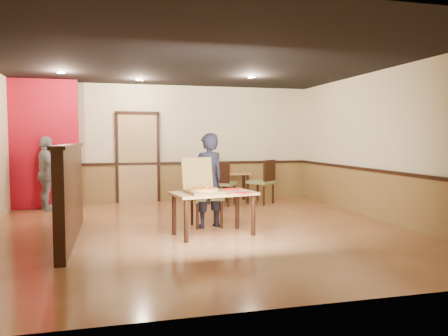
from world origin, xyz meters
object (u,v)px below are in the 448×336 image
object	(u,v)px
main_table	(213,199)
side_table	(236,179)
side_chair_left	(222,182)
condiment	(231,169)
diner_chair	(205,194)
side_chair_right	(263,180)
pizza_box	(203,188)
passerby	(47,173)
diner	(208,181)

from	to	relation	value
main_table	side_table	bearing A→B (deg)	58.53
side_chair_left	condiment	bearing A→B (deg)	-84.57
main_table	diner_chair	xyz separation A→B (m)	(0.03, 0.75, -0.01)
side_chair_right	pizza_box	bearing A→B (deg)	15.34
condiment	diner_chair	bearing A→B (deg)	-113.57
side_chair_left	condiment	xyz separation A→B (m)	(0.41, 0.72, 0.22)
side_chair_right	condiment	world-z (taller)	side_chair_right
diner_chair	side_chair_right	world-z (taller)	same
pizza_box	passerby	bearing A→B (deg)	120.95
pizza_box	diner	bearing A→B (deg)	60.87
main_table	side_chair_right	bearing A→B (deg)	47.00
diner_chair	passerby	xyz separation A→B (m)	(-2.92, 2.39, 0.22)
side_chair_right	side_table	world-z (taller)	side_chair_right
diner	diner_chair	bearing A→B (deg)	-100.23
diner_chair	side_table	bearing A→B (deg)	61.65
side_chair_right	side_table	bearing A→B (deg)	-90.49
main_table	condiment	world-z (taller)	condiment
diner	passerby	world-z (taller)	diner
side_table	condiment	world-z (taller)	condiment
main_table	side_chair_left	bearing A→B (deg)	63.09
main_table	pizza_box	xyz separation A→B (m)	(-0.18, -0.03, 0.18)
passerby	diner	bearing A→B (deg)	-153.78
condiment	side_table	bearing A→B (deg)	-53.62
diner	pizza_box	bearing A→B (deg)	53.73
side_chair_right	main_table	bearing A→B (deg)	17.51
passerby	condiment	size ratio (longest dim) A/B	11.75
passerby	condiment	bearing A→B (deg)	-106.52
side_chair_left	side_table	world-z (taller)	side_chair_left
passerby	pizza_box	size ratio (longest dim) A/B	2.32
diner_chair	side_table	distance (m)	3.05
side_chair_right	passerby	world-z (taller)	passerby
side_table	pizza_box	xyz separation A→B (m)	(-1.53, -3.52, 0.23)
passerby	pizza_box	world-z (taller)	passerby
main_table	diner	size ratio (longest dim) A/B	0.86
diner_chair	side_chair_left	xyz separation A→B (m)	(0.83, 2.13, -0.02)
pizza_box	condiment	bearing A→B (deg)	58.64
pizza_box	diner_chair	bearing A→B (deg)	65.76
diner	passerby	distance (m)	3.89
passerby	condiment	distance (m)	4.19
side_chair_right	diner	xyz separation A→B (m)	(-1.81, -2.29, 0.25)
diner	side_table	bearing A→B (deg)	-131.04
side_chair_right	side_table	size ratio (longest dim) A/B	1.45
side_chair_left	pizza_box	size ratio (longest dim) A/B	1.47
diner_chair	diner	world-z (taller)	diner
diner_chair	condiment	size ratio (longest dim) A/B	7.71
diner	pizza_box	distance (m)	0.66
side_table	passerby	xyz separation A→B (m)	(-4.24, -0.35, 0.26)
main_table	diner_chair	bearing A→B (deg)	77.70
diner_chair	pizza_box	xyz separation A→B (m)	(-0.20, -0.78, 0.19)
side_chair_left	pizza_box	world-z (taller)	pizza_box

